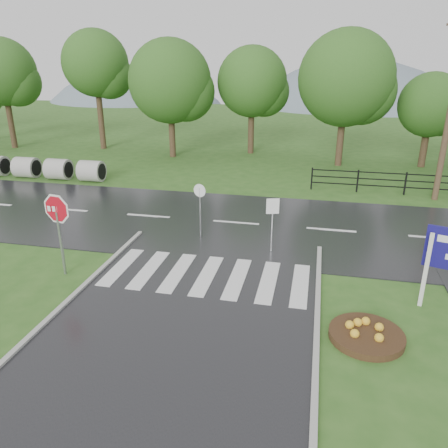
# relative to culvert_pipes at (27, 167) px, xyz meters

# --- Properties ---
(ground) EXTENTS (120.00, 120.00, 0.00)m
(ground) POSITION_rel_culvert_pipes_xyz_m (13.60, -15.00, -0.60)
(ground) COLOR #2F591D
(ground) RESTS_ON ground
(main_road) EXTENTS (90.00, 8.00, 0.04)m
(main_road) POSITION_rel_culvert_pipes_xyz_m (13.60, -5.00, -0.60)
(main_road) COLOR black
(main_road) RESTS_ON ground
(crosswalk) EXTENTS (6.50, 2.80, 0.02)m
(crosswalk) POSITION_rel_culvert_pipes_xyz_m (13.60, -10.00, -0.54)
(crosswalk) COLOR silver
(crosswalk) RESTS_ON ground
(fence_west) EXTENTS (9.58, 0.08, 1.20)m
(fence_west) POSITION_rel_culvert_pipes_xyz_m (21.35, 1.00, 0.12)
(fence_west) COLOR black
(fence_west) RESTS_ON ground
(hills) EXTENTS (102.00, 48.00, 48.00)m
(hills) POSITION_rel_culvert_pipes_xyz_m (17.09, 50.00, -16.14)
(hills) COLOR slate
(hills) RESTS_ON ground
(treeline) EXTENTS (83.20, 5.20, 10.00)m
(treeline) POSITION_rel_culvert_pipes_xyz_m (14.60, 9.00, -0.60)
(treeline) COLOR #27551A
(treeline) RESTS_ON ground
(culvert_pipes) EXTENTS (9.70, 1.20, 1.20)m
(culvert_pipes) POSITION_rel_culvert_pipes_xyz_m (0.00, 0.00, 0.00)
(culvert_pipes) COLOR #9E9B93
(culvert_pipes) RESTS_ON ground
(stop_sign) EXTENTS (1.28, 0.25, 2.92)m
(stop_sign) POSITION_rel_culvert_pipes_xyz_m (8.98, -10.79, 1.42)
(stop_sign) COLOR #939399
(stop_sign) RESTS_ON ground
(flower_bed) EXTENTS (1.88, 1.88, 0.38)m
(flower_bed) POSITION_rel_culvert_pipes_xyz_m (18.38, -12.39, -0.46)
(flower_bed) COLOR #332111
(flower_bed) RESTS_ON ground
(reg_sign_small) EXTENTS (0.45, 0.15, 2.07)m
(reg_sign_small) POSITION_rel_culvert_pipes_xyz_m (15.42, -7.66, 0.88)
(reg_sign_small) COLOR #939399
(reg_sign_small) RESTS_ON ground
(reg_sign_round) EXTENTS (0.50, 0.15, 2.20)m
(reg_sign_round) POSITION_rel_culvert_pipes_xyz_m (12.53, -6.84, 0.80)
(reg_sign_round) COLOR #939399
(reg_sign_round) RESTS_ON ground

